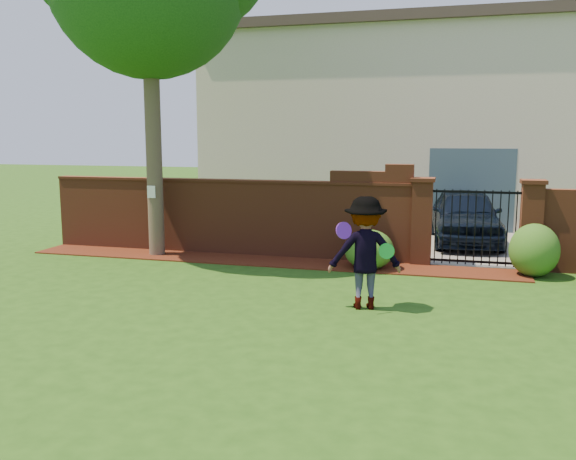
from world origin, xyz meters
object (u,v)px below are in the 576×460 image
(car, at_px, (466,217))
(frisbee_purple, at_px, (344,230))
(man, at_px, (365,253))
(frisbee_green, at_px, (387,251))

(car, distance_m, frisbee_purple, 7.18)
(frisbee_purple, bearing_deg, man, 52.06)
(man, height_order, frisbee_purple, man)
(man, distance_m, frisbee_purple, 0.62)
(frisbee_purple, bearing_deg, frisbee_green, 22.39)
(man, distance_m, frisbee_green, 0.38)
(car, height_order, man, man)
(man, relative_size, frisbee_purple, 6.80)
(car, xyz_separation_m, frisbee_purple, (-1.92, -6.89, 0.61))
(frisbee_purple, bearing_deg, car, 74.40)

